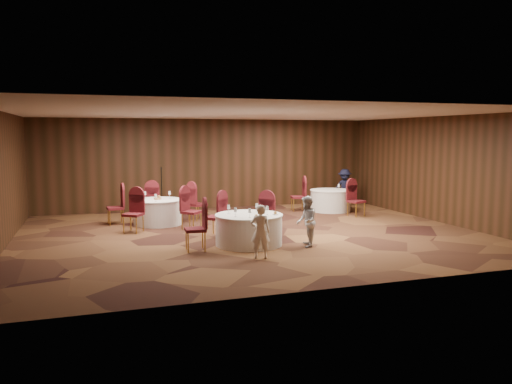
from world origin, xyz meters
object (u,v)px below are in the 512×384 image
object	(u,v)px
table_left	(158,212)
table_right	(330,200)
woman_a	(260,232)
table_main	(249,229)
man_c	(345,188)
mic_stand	(162,202)
woman_b	(307,221)

from	to	relation	value
table_left	table_right	size ratio (longest dim) A/B	1.03
table_left	woman_a	size ratio (longest dim) A/B	1.25
table_main	man_c	world-z (taller)	man_c
table_right	table_main	bearing A→B (deg)	-135.44
mic_stand	woman_a	distance (m)	6.52
mic_stand	table_main	bearing A→B (deg)	-74.45
mic_stand	woman_b	world-z (taller)	mic_stand
mic_stand	woman_a	xyz separation A→B (m)	(1.23, -6.40, 0.12)
mic_stand	man_c	xyz separation A→B (m)	(6.77, 0.15, 0.23)
table_left	man_c	size ratio (longest dim) A/B	1.06
woman_a	man_c	world-z (taller)	man_c
woman_b	table_left	bearing A→B (deg)	-125.08
table_left	mic_stand	xyz separation A→B (m)	(0.33, 1.55, 0.09)
table_left	man_c	world-z (taller)	man_c
table_main	woman_a	distance (m)	1.39
mic_stand	man_c	distance (m)	6.77
woman_b	mic_stand	bearing A→B (deg)	-135.86
woman_b	table_right	bearing A→B (deg)	166.87
woman_a	man_c	distance (m)	8.58
table_main	man_c	size ratio (longest dim) A/B	1.18
table_main	table_right	world-z (taller)	same
table_main	woman_a	bearing A→B (deg)	-97.20
table_left	table_main	bearing A→B (deg)	-63.67
woman_a	woman_b	bearing A→B (deg)	-135.59
woman_b	man_c	xyz separation A→B (m)	(4.13, 5.80, 0.09)
table_right	woman_a	size ratio (longest dim) A/B	1.21
woman_a	man_c	bearing A→B (deg)	-113.67
table_main	mic_stand	distance (m)	5.22
mic_stand	woman_a	bearing A→B (deg)	-79.14
table_main	woman_a	size ratio (longest dim) A/B	1.39
table_main	table_left	size ratio (longest dim) A/B	1.12
table_left	mic_stand	bearing A→B (deg)	78.09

